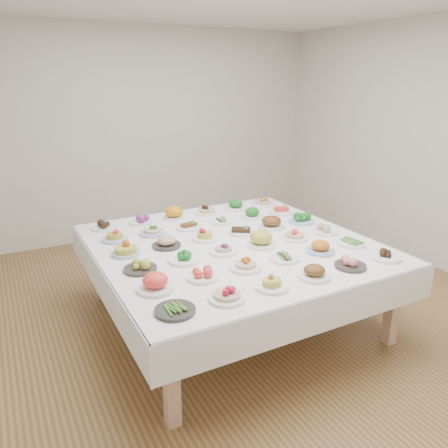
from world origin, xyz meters
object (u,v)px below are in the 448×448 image
display_table (232,249)px  dish_0 (175,309)px  dish_18 (126,247)px  dish_35 (263,199)px

display_table → dish_0: dish_0 is taller
dish_0 → dish_18: 1.06m
display_table → dish_18: (-0.90, 0.17, 0.13)m
dish_18 → dish_35: bearing=22.0°
display_table → dish_18: dish_18 is taller
dish_35 → display_table: bearing=-135.1°
display_table → dish_18: 0.93m
dish_0 → dish_35: bearing=44.8°
display_table → dish_35: size_ratio=8.94×
dish_0 → dish_18: dish_18 is taller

